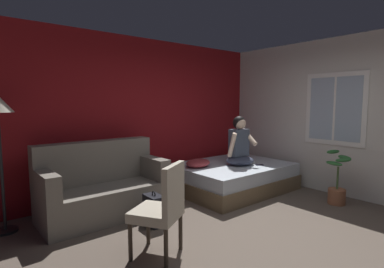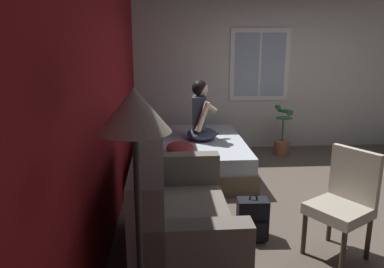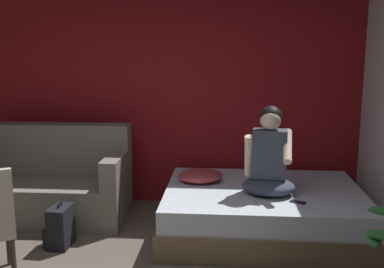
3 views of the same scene
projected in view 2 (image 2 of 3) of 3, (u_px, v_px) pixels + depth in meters
ground_plane at (335, 201)px, 4.55m from camera, size 40.00×40.00×0.00m
wall_back_accent at (108, 93)px, 4.04m from camera, size 9.83×0.16×2.70m
wall_side_with_window at (280, 72)px, 6.63m from camera, size 0.19×6.56×2.70m
bed at (191, 156)px, 5.57m from camera, size 2.06×1.56×0.48m
couch at (176, 221)px, 3.24m from camera, size 1.71×0.84×1.04m
side_chair at (344, 200)px, 3.32m from camera, size 0.63×0.63×0.98m
person_seated at (201, 116)px, 5.46m from camera, size 0.57×0.50×0.88m
backpack at (253, 219)px, 3.69m from camera, size 0.24×0.31×0.46m
throw_pillow at (181, 148)px, 4.84m from camera, size 0.54×0.45×0.14m
cell_phone at (215, 134)px, 5.81m from camera, size 0.16×0.13×0.01m
floor_lamp at (136, 142)px, 1.84m from camera, size 0.36×0.36×1.70m
potted_plant at (282, 137)px, 6.33m from camera, size 0.39×0.37×0.85m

